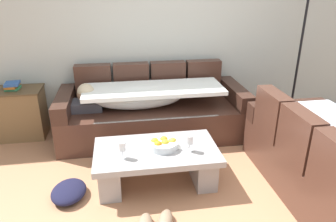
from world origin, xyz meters
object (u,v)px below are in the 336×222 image
(open_magazine, at_px, (175,144))
(crumpled_garment, at_px, (69,192))
(couch_along_wall, at_px, (150,111))
(couch_near_window, at_px, (331,165))
(side_cabinet, at_px, (16,113))
(wine_glass_near_left, at_px, (122,147))
(book_stack_on_cabinet, at_px, (12,86))
(wine_glass_near_right, at_px, (190,140))
(fruit_bowl, at_px, (163,144))
(floor_lamp, at_px, (299,44))
(coffee_table, at_px, (156,161))

(open_magazine, height_order, crumpled_garment, open_magazine)
(couch_along_wall, bearing_deg, crumpled_garment, -127.50)
(couch_near_window, distance_m, side_cabinet, 3.66)
(wine_glass_near_left, height_order, book_stack_on_cabinet, book_stack_on_cabinet)
(wine_glass_near_right, xyz_separation_m, side_cabinet, (-1.96, 1.39, -0.17))
(fruit_bowl, distance_m, crumpled_garment, 0.99)
(side_cabinet, bearing_deg, open_magazine, -33.66)
(wine_glass_near_left, distance_m, side_cabinet, 1.94)
(crumpled_garment, bearing_deg, couch_along_wall, 52.50)
(side_cabinet, distance_m, floor_lamp, 3.77)
(open_magazine, relative_size, floor_lamp, 0.14)
(open_magazine, height_order, side_cabinet, side_cabinet)
(fruit_bowl, xyz_separation_m, side_cabinet, (-1.72, 1.29, -0.10))
(couch_near_window, height_order, coffee_table, couch_near_window)
(fruit_bowl, bearing_deg, book_stack_on_cabinet, 142.59)
(open_magazine, xyz_separation_m, floor_lamp, (1.83, 1.07, 0.73))
(couch_near_window, xyz_separation_m, crumpled_garment, (-2.40, 0.37, -0.28))
(wine_glass_near_right, bearing_deg, coffee_table, 163.46)
(coffee_table, distance_m, wine_glass_near_right, 0.41)
(wine_glass_near_left, bearing_deg, crumpled_garment, 179.17)
(couch_along_wall, relative_size, couch_near_window, 1.23)
(open_magazine, bearing_deg, crumpled_garment, -149.22)
(fruit_bowl, height_order, floor_lamp, floor_lamp)
(couch_along_wall, bearing_deg, book_stack_on_cabinet, 172.09)
(couch_near_window, xyz_separation_m, wine_glass_near_right, (-1.24, 0.39, 0.16))
(fruit_bowl, relative_size, book_stack_on_cabinet, 1.25)
(couch_near_window, relative_size, side_cabinet, 2.64)
(coffee_table, distance_m, open_magazine, 0.26)
(coffee_table, distance_m, floor_lamp, 2.49)
(couch_along_wall, height_order, floor_lamp, floor_lamp)
(wine_glass_near_left, bearing_deg, couch_along_wall, 72.05)
(wine_glass_near_right, height_order, book_stack_on_cabinet, book_stack_on_cabinet)
(coffee_table, xyz_separation_m, side_cabinet, (-1.65, 1.29, 0.08))
(crumpled_garment, bearing_deg, book_stack_on_cabinet, 118.77)
(coffee_table, bearing_deg, crumpled_garment, -172.47)
(wine_glass_near_left, relative_size, floor_lamp, 0.09)
(side_cabinet, height_order, book_stack_on_cabinet, book_stack_on_cabinet)
(open_magazine, bearing_deg, couch_along_wall, 119.17)
(wine_glass_near_left, height_order, floor_lamp, floor_lamp)
(open_magazine, xyz_separation_m, book_stack_on_cabinet, (-1.82, 1.24, 0.30))
(coffee_table, bearing_deg, wine_glass_near_right, -16.54)
(book_stack_on_cabinet, relative_size, floor_lamp, 0.11)
(side_cabinet, xyz_separation_m, book_stack_on_cabinet, (0.02, 0.01, 0.37))
(wine_glass_near_left, bearing_deg, floor_lamp, 28.00)
(wine_glass_near_right, bearing_deg, wine_glass_near_left, -177.45)
(couch_along_wall, height_order, crumpled_garment, couch_along_wall)
(wine_glass_near_left, height_order, side_cabinet, side_cabinet)
(side_cabinet, height_order, floor_lamp, floor_lamp)
(wine_glass_near_right, height_order, crumpled_garment, wine_glass_near_right)
(coffee_table, bearing_deg, floor_lamp, 29.18)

